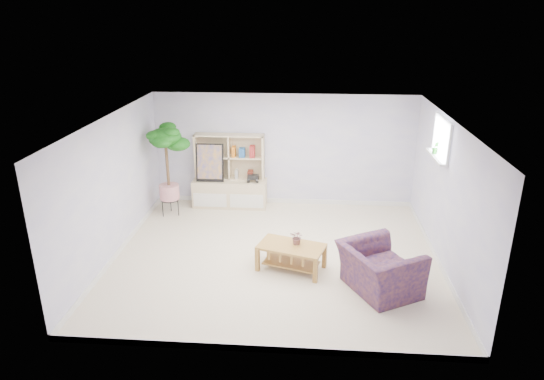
# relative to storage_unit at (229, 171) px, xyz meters

# --- Properties ---
(floor) EXTENTS (5.50, 5.00, 0.01)m
(floor) POSITION_rel_storage_unit_xyz_m (1.14, -2.24, -0.78)
(floor) COLOR beige
(floor) RESTS_ON ground
(ceiling) EXTENTS (5.50, 5.00, 0.01)m
(ceiling) POSITION_rel_storage_unit_xyz_m (1.14, -2.24, 1.62)
(ceiling) COLOR white
(ceiling) RESTS_ON walls
(walls) EXTENTS (5.51, 5.01, 2.40)m
(walls) POSITION_rel_storage_unit_xyz_m (1.14, -2.24, 0.42)
(walls) COLOR #B7B2E0
(walls) RESTS_ON floor
(baseboard) EXTENTS (5.50, 5.00, 0.10)m
(baseboard) POSITION_rel_storage_unit_xyz_m (1.14, -2.24, -0.73)
(baseboard) COLOR white
(baseboard) RESTS_ON floor
(window) EXTENTS (0.10, 0.98, 0.68)m
(window) POSITION_rel_storage_unit_xyz_m (3.87, -1.64, 1.22)
(window) COLOR white
(window) RESTS_ON walls
(window_sill) EXTENTS (0.14, 1.00, 0.04)m
(window_sill) POSITION_rel_storage_unit_xyz_m (3.81, -1.64, 0.90)
(window_sill) COLOR white
(window_sill) RESTS_ON walls
(storage_unit) EXTENTS (1.57, 0.53, 1.57)m
(storage_unit) POSITION_rel_storage_unit_xyz_m (0.00, 0.00, 0.00)
(storage_unit) COLOR beige
(storage_unit) RESTS_ON floor
(poster) EXTENTS (0.58, 0.14, 0.80)m
(poster) POSITION_rel_storage_unit_xyz_m (-0.40, -0.07, 0.21)
(poster) COLOR #F3AA13
(poster) RESTS_ON storage_unit
(toy_truck) EXTENTS (0.33, 0.23, 0.17)m
(toy_truck) POSITION_rel_storage_unit_xyz_m (0.51, -0.06, -0.11)
(toy_truck) COLOR black
(toy_truck) RESTS_ON storage_unit
(coffee_table) EXTENTS (1.17, 0.86, 0.43)m
(coffee_table) POSITION_rel_storage_unit_xyz_m (1.42, -2.64, -0.57)
(coffee_table) COLOR olive
(coffee_table) RESTS_ON floor
(table_plant) EXTENTS (0.28, 0.27, 0.24)m
(table_plant) POSITION_rel_storage_unit_xyz_m (1.52, -2.59, -0.23)
(table_plant) COLOR #30753B
(table_plant) RESTS_ON coffee_table
(floor_tree) EXTENTS (0.86, 0.86, 1.91)m
(floor_tree) POSITION_rel_storage_unit_xyz_m (-1.16, -0.57, 0.17)
(floor_tree) COLOR #0D4A10
(floor_tree) RESTS_ON floor
(armchair) EXTENTS (1.38, 1.43, 0.82)m
(armchair) POSITION_rel_storage_unit_xyz_m (2.77, -3.18, -0.37)
(armchair) COLOR #120F4A
(armchair) RESTS_ON floor
(sill_plant) EXTENTS (0.14, 0.12, 0.22)m
(sill_plant) POSITION_rel_storage_unit_xyz_m (3.81, -1.53, 1.03)
(sill_plant) COLOR #0D4A10
(sill_plant) RESTS_ON window_sill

